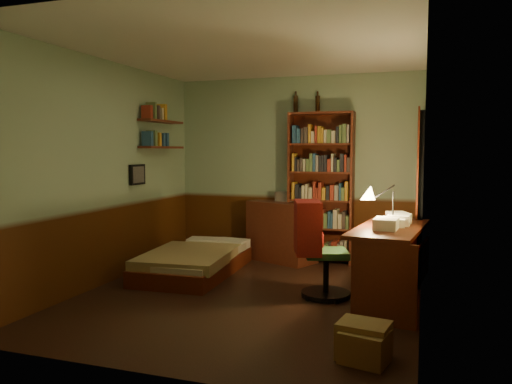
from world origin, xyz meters
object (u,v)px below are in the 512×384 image
(desk, at_px, (389,265))
(desk_lamp, at_px, (393,193))
(mini_stereo, at_px, (285,196))
(bookshelf, at_px, (321,188))
(bed, at_px, (195,253))
(office_chair, at_px, (326,246))
(cardboard_box_b, at_px, (364,347))
(dresser, at_px, (282,231))
(cardboard_box_a, at_px, (364,340))

(desk, bearing_deg, desk_lamp, 86.69)
(mini_stereo, xyz_separation_m, desk, (1.55, -1.66, -0.51))
(bookshelf, bearing_deg, desk_lamp, -55.41)
(bed, distance_m, bookshelf, 1.95)
(bookshelf, xyz_separation_m, desk, (1.03, -1.62, -0.65))
(desk_lamp, bearing_deg, desk, -90.18)
(desk, xyz_separation_m, office_chair, (-0.65, -0.00, 0.15))
(cardboard_box_b, bearing_deg, desk_lamp, 86.95)
(dresser, height_order, bookshelf, bookshelf)
(cardboard_box_a, relative_size, cardboard_box_b, 1.12)
(bed, xyz_separation_m, mini_stereo, (0.87, 1.17, 0.64))
(dresser, height_order, desk_lamp, desk_lamp)
(bookshelf, bearing_deg, cardboard_box_a, -73.29)
(desk_lamp, height_order, cardboard_box_b, desk_lamp)
(bed, height_order, mini_stereo, mini_stereo)
(desk, relative_size, office_chair, 1.35)
(desk_lamp, distance_m, cardboard_box_a, 1.88)
(bed, xyz_separation_m, cardboard_box_a, (2.34, -1.97, -0.12))
(mini_stereo, bearing_deg, office_chair, -49.87)
(bed, bearing_deg, bookshelf, 37.00)
(desk, xyz_separation_m, cardboard_box_a, (-0.08, -1.48, -0.26))
(desk_lamp, relative_size, cardboard_box_a, 1.83)
(desk, distance_m, cardboard_box_a, 1.51)
(desk, bearing_deg, bookshelf, 129.48)
(bookshelf, bearing_deg, bed, -141.07)
(desk_lamp, bearing_deg, cardboard_box_b, -83.03)
(office_chair, bearing_deg, desk_lamp, -8.75)
(bookshelf, xyz_separation_m, cardboard_box_a, (0.95, -3.10, -0.90))
(mini_stereo, bearing_deg, dresser, -87.07)
(bookshelf, relative_size, cardboard_box_a, 5.63)
(desk_lamp, bearing_deg, office_chair, -160.53)
(desk, relative_size, desk_lamp, 2.17)
(cardboard_box_a, bearing_deg, bed, 139.93)
(desk_lamp, relative_size, office_chair, 0.62)
(mini_stereo, bearing_deg, bed, -114.97)
(desk_lamp, xyz_separation_m, cardboard_box_b, (-0.09, -1.66, -1.01))
(mini_stereo, height_order, cardboard_box_a, mini_stereo)
(desk_lamp, height_order, cardboard_box_a, desk_lamp)
(bookshelf, bearing_deg, mini_stereo, 175.21)
(desk_lamp, distance_m, office_chair, 0.89)
(bookshelf, distance_m, desk_lamp, 1.84)
(bed, bearing_deg, cardboard_box_b, -43.18)
(dresser, xyz_separation_m, office_chair, (0.92, -1.53, 0.13))
(cardboard_box_a, bearing_deg, bookshelf, 107.06)
(cardboard_box_a, bearing_deg, desk, 86.83)
(desk, bearing_deg, dresser, 142.55)
(dresser, xyz_separation_m, cardboard_box_a, (1.49, -3.02, -0.28))
(bed, distance_m, cardboard_box_b, 3.11)
(mini_stereo, height_order, desk, mini_stereo)
(cardboard_box_b, bearing_deg, cardboard_box_a, 100.60)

